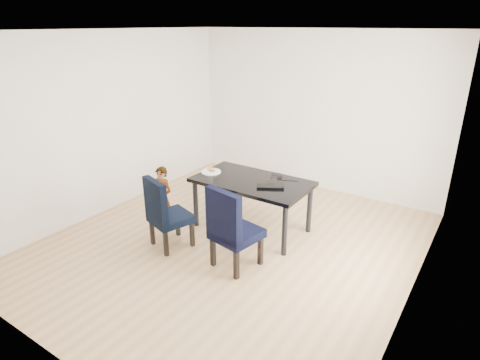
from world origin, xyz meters
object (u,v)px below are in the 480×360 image
Objects in this scene: dining_table at (252,205)px; chair_left at (171,212)px; child at (163,198)px; chair_right at (237,227)px; plate at (211,172)px; laptop at (270,185)px.

dining_table is 1.64× the size of chair_left.
dining_table is 1.27m from child.
chair_left is at bearing -164.66° from chair_right.
chair_left reaches higher than child.
plate is 0.98m from laptop.
child is 2.54× the size of laptop.
dining_table is at bearing 31.72° from child.
laptop is (0.32, -0.05, 0.39)m from dining_table.
child reaches higher than dining_table.
plate is 0.79× the size of laptop.
child is at bearing -149.21° from dining_table.
dining_table is 0.97m from chair_right.
chair_left is 1.36m from laptop.
laptop is at bearing 102.30° from chair_right.
chair_left is 3.41× the size of plate.
plate is (-0.66, -0.07, 0.38)m from dining_table.
child is 0.79m from plate.
chair_left is 0.95m from plate.
chair_left is 0.93× the size of chair_right.
laptop is at bearing -8.26° from dining_table.
dining_table is 1.17m from chair_left.
dining_table is at bearing -37.48° from laptop.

